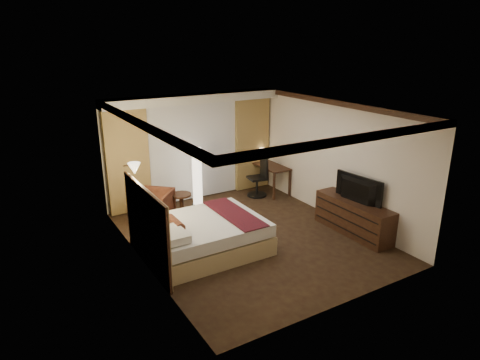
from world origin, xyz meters
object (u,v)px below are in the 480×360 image
side_table (182,204)px  office_chair (257,177)px  armchair (154,204)px  television (355,186)px  dresser (353,217)px  floor_lamp (197,177)px  desk (271,179)px  bed (205,236)px

side_table → office_chair: bearing=4.2°
armchair → television: (3.37, -2.81, 0.66)m
side_table → dresser: size_ratio=0.28×
floor_lamp → dresser: floor_lamp is taller
side_table → armchair: bearing=178.2°
desk → office_chair: office_chair is taller
bed → floor_lamp: 2.46m
floor_lamp → desk: (2.10, -0.13, -0.37)m
bed → dresser: (3.08, -0.89, 0.04)m
bed → office_chair: size_ratio=2.10×
armchair → desk: 3.36m
office_chair → floor_lamp: bearing=-177.8°
bed → television: television is taller
desk → television: bearing=-89.6°
office_chair → television: 3.04m
armchair → floor_lamp: size_ratio=0.53×
bed → desk: (3.03, 2.11, 0.05)m
side_table → office_chair: size_ratio=0.49×
floor_lamp → desk: floor_lamp is taller
side_table → television: bearing=-45.9°
desk → office_chair: bearing=-173.9°
bed → floor_lamp: bearing=67.5°
armchair → floor_lamp: bearing=56.9°
armchair → desk: armchair is taller
side_table → office_chair: (2.21, 0.16, 0.27)m
side_table → office_chair: office_chair is taller
armchair → desk: (3.35, 0.19, -0.02)m
armchair → television: television is taller
desk → television: 3.08m
floor_lamp → television: bearing=-55.8°
desk → television: television is taller
desk → dresser: (0.05, -3.00, -0.01)m
office_chair → desk: bearing=14.5°
armchair → desk: bearing=45.9°
side_table → television: (2.70, -2.79, 0.80)m
side_table → floor_lamp: bearing=30.3°
armchair → office_chair: 2.89m
armchair → floor_lamp: (1.25, 0.32, 0.35)m
side_table → floor_lamp: (0.58, 0.34, 0.48)m
dresser → television: television is taller
bed → television: 3.26m
armchair → dresser: size_ratio=0.42×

